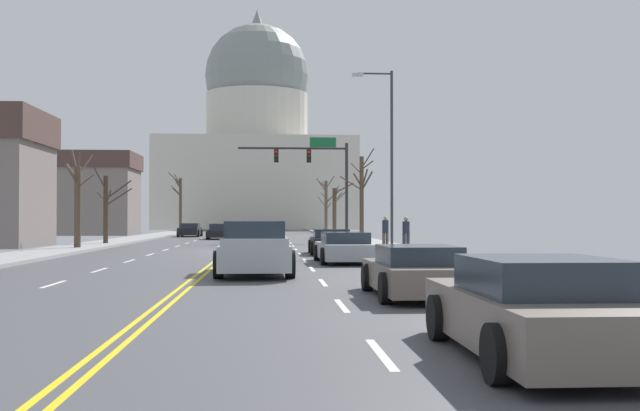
# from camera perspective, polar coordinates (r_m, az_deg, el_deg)

# --- Properties ---
(ground) EXTENTS (20.00, 180.00, 0.20)m
(ground) POSITION_cam_1_polar(r_m,az_deg,el_deg) (38.80, -6.93, -3.45)
(ground) COLOR #47474C
(signal_gantry) EXTENTS (7.91, 0.41, 7.37)m
(signal_gantry) POSITION_cam_1_polar(r_m,az_deg,el_deg) (53.79, -0.22, 2.95)
(signal_gantry) COLOR #28282D
(signal_gantry) RESTS_ON ground
(street_lamp_right) EXTENTS (2.07, 0.24, 8.99)m
(street_lamp_right) POSITION_cam_1_polar(r_m,az_deg,el_deg) (37.82, 5.14, 4.57)
(street_lamp_right) COLOR #333338
(street_lamp_right) RESTS_ON ground
(capitol_building) EXTENTS (29.94, 22.11, 34.60)m
(capitol_building) POSITION_cam_1_polar(r_m,az_deg,el_deg) (118.36, -4.83, 4.55)
(capitol_building) COLOR beige
(capitol_building) RESTS_ON ground
(sedan_near_00) EXTENTS (2.03, 4.29, 1.14)m
(sedan_near_00) POSITION_cam_1_polar(r_m,az_deg,el_deg) (49.14, -4.03, -2.31)
(sedan_near_00) COLOR black
(sedan_near_00) RESTS_ON ground
(sedan_near_01) EXTENTS (2.16, 4.36, 1.29)m
(sedan_near_01) POSITION_cam_1_polar(r_m,az_deg,el_deg) (42.45, -4.12, -2.45)
(sedan_near_01) COLOR #9EA3A8
(sedan_near_01) RESTS_ON ground
(sedan_near_02) EXTENTS (2.09, 4.38, 1.19)m
(sedan_near_02) POSITION_cam_1_polar(r_m,az_deg,el_deg) (35.53, 0.83, -2.80)
(sedan_near_02) COLOR black
(sedan_near_02) RESTS_ON ground
(sedan_near_03) EXTENTS (2.20, 4.73, 1.17)m
(sedan_near_03) POSITION_cam_1_polar(r_m,az_deg,el_deg) (28.70, 1.89, -3.27)
(sedan_near_03) COLOR #9EA3A8
(sedan_near_03) RESTS_ON ground
(pickup_truck_near_04) EXTENTS (2.39, 5.70, 1.62)m
(pickup_truck_near_04) POSITION_cam_1_polar(r_m,az_deg,el_deg) (23.17, -5.01, -3.42)
(pickup_truck_near_04) COLOR #ADB2B7
(pickup_truck_near_04) RESTS_ON ground
(sedan_near_05) EXTENTS (2.00, 4.36, 1.12)m
(sedan_near_05) POSITION_cam_1_polar(r_m,az_deg,el_deg) (16.44, 7.33, -5.05)
(sedan_near_05) COLOR #6B6056
(sedan_near_05) RESTS_ON ground
(sedan_near_06) EXTENTS (2.10, 4.54, 1.24)m
(sedan_near_06) POSITION_cam_1_polar(r_m,az_deg,el_deg) (9.61, 16.34, -7.69)
(sedan_near_06) COLOR #6B6056
(sedan_near_06) RESTS_ON ground
(sedan_oncoming_00) EXTENTS (2.15, 4.51, 1.24)m
(sedan_oncoming_00) POSITION_cam_1_polar(r_m,az_deg,el_deg) (60.96, -7.66, -2.00)
(sedan_oncoming_00) COLOR black
(sedan_oncoming_00) RESTS_ON ground
(sedan_oncoming_01) EXTENTS (2.02, 4.70, 1.22)m
(sedan_oncoming_01) POSITION_cam_1_polar(r_m,az_deg,el_deg) (69.55, -9.87, -1.86)
(sedan_oncoming_01) COLOR black
(sedan_oncoming_01) RESTS_ON ground
(flank_building_00) EXTENTS (10.95, 7.82, 8.17)m
(flank_building_00) POSITION_cam_1_polar(r_m,az_deg,el_deg) (78.22, -17.74, 0.88)
(flank_building_00) COLOR slate
(flank_building_00) RESTS_ON ground
(bare_tree_00) EXTENTS (2.15, 1.56, 6.40)m
(bare_tree_00) POSITION_cam_1_polar(r_m,az_deg,el_deg) (85.32, 0.46, 0.10)
(bare_tree_00) COLOR brown
(bare_tree_00) RESTS_ON ground
(bare_tree_01) EXTENTS (1.95, 2.75, 5.28)m
(bare_tree_01) POSITION_cam_1_polar(r_m,az_deg,el_deg) (42.08, -18.02, 0.38)
(bare_tree_01) COLOR #4C3D2D
(bare_tree_01) RESTS_ON ground
(bare_tree_02) EXTENTS (2.49, 1.76, 6.35)m
(bare_tree_02) POSITION_cam_1_polar(r_m,az_deg,el_deg) (50.52, 3.21, 0.81)
(bare_tree_02) COLOR #4C3D2D
(bare_tree_02) RESTS_ON ground
(bare_tree_03) EXTENTS (2.33, 1.76, 4.72)m
(bare_tree_03) POSITION_cam_1_polar(r_m,az_deg,el_deg) (48.58, -15.96, -0.09)
(bare_tree_03) COLOR #423328
(bare_tree_03) RESTS_ON ground
(bare_tree_04) EXTENTS (1.92, 2.01, 4.73)m
(bare_tree_04) POSITION_cam_1_polar(r_m,az_deg,el_deg) (66.84, 1.16, -0.29)
(bare_tree_04) COLOR #4C3D2D
(bare_tree_04) RESTS_ON ground
(bare_tree_05) EXTENTS (1.63, 1.34, 7.06)m
(bare_tree_05) POSITION_cam_1_polar(r_m,az_deg,el_deg) (91.68, -10.63, 0.29)
(bare_tree_05) COLOR #4C3D2D
(bare_tree_05) RESTS_ON ground
(bare_tree_06) EXTENTS (1.70, 1.40, 4.67)m
(bare_tree_06) POSITION_cam_1_polar(r_m,az_deg,el_deg) (91.79, 0.47, -0.46)
(bare_tree_06) COLOR brown
(bare_tree_06) RESTS_ON ground
(pedestrian_00) EXTENTS (0.35, 0.34, 1.68)m
(pedestrian_00) POSITION_cam_1_polar(r_m,az_deg,el_deg) (40.44, 5.01, -1.86)
(pedestrian_00) COLOR #4C4238
(pedestrian_00) RESTS_ON ground
(pedestrian_01) EXTENTS (0.35, 0.34, 1.63)m
(pedestrian_01) POSITION_cam_1_polar(r_m,az_deg,el_deg) (35.59, 6.58, -2.02)
(pedestrian_01) COLOR #33333D
(pedestrian_01) RESTS_ON ground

